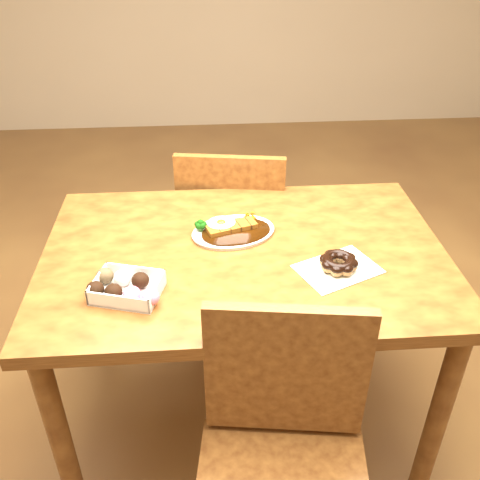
{
  "coord_description": "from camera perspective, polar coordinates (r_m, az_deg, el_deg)",
  "views": [
    {
      "loc": [
        -0.11,
        -1.31,
        1.65
      ],
      "look_at": [
        -0.02,
        -0.03,
        0.81
      ],
      "focal_mm": 40.0,
      "sensor_mm": 36.0,
      "label": 1
    }
  ],
  "objects": [
    {
      "name": "table",
      "position": [
        1.65,
        0.47,
        -3.95
      ],
      "size": [
        1.2,
        0.8,
        0.75
      ],
      "color": "#4D240F",
      "rests_on": "ground"
    },
    {
      "name": "chair_near",
      "position": [
        1.41,
        4.61,
        -22.82
      ],
      "size": [
        0.47,
        0.47,
        0.87
      ],
      "rotation": [
        0.0,
        0.0,
        -0.14
      ],
      "color": "#4D240F",
      "rests_on": "ground"
    },
    {
      "name": "chair_far",
      "position": [
        2.19,
        -0.71,
        0.87
      ],
      "size": [
        0.48,
        0.48,
        0.87
      ],
      "rotation": [
        0.0,
        0.0,
        2.99
      ],
      "color": "#4D240F",
      "rests_on": "ground"
    },
    {
      "name": "donut_box",
      "position": [
        1.45,
        -12.12,
        -4.93
      ],
      "size": [
        0.21,
        0.18,
        0.05
      ],
      "rotation": [
        0.0,
        0.0,
        -0.28
      ],
      "color": "white",
      "rests_on": "table"
    },
    {
      "name": "ground",
      "position": [
        2.11,
        0.39,
        -18.19
      ],
      "size": [
        6.0,
        6.0,
        0.0
      ],
      "primitive_type": "plane",
      "color": "brown",
      "rests_on": "ground"
    },
    {
      "name": "katsu_curry_plate",
      "position": [
        1.67,
        -0.89,
        1.09
      ],
      "size": [
        0.29,
        0.24,
        0.05
      ],
      "rotation": [
        0.0,
        0.0,
        0.25
      ],
      "color": "white",
      "rests_on": "table"
    },
    {
      "name": "pon_de_ring",
      "position": [
        1.53,
        10.47,
        -2.44
      ],
      "size": [
        0.27,
        0.23,
        0.04
      ],
      "rotation": [
        0.0,
        0.0,
        0.42
      ],
      "color": "silver",
      "rests_on": "table"
    }
  ]
}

